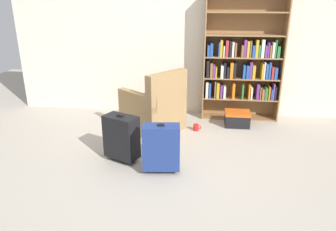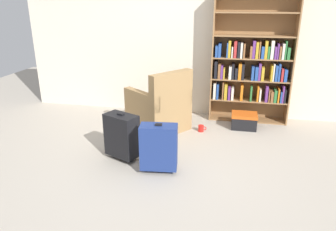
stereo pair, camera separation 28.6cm
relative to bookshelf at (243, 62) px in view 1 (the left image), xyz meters
name	(u,v)px [view 1 (the left image)]	position (x,y,z in m)	size (l,w,h in m)	color
ground_plane	(173,170)	(-0.88, -1.84, -0.90)	(9.98, 9.98, 0.00)	#B2A899
back_wall	(187,34)	(-0.88, 0.20, 0.40)	(5.70, 0.10, 2.60)	beige
bookshelf	(243,62)	(0.00, 0.00, 0.00)	(1.19, 0.30, 1.95)	olive
armchair	(155,109)	(-1.27, -0.67, -0.59)	(0.98, 0.98, 0.90)	#9E7A4C
mug	(196,127)	(-0.67, -0.65, -0.86)	(0.12, 0.08, 0.10)	red
storage_box	(237,118)	(-0.06, -0.38, -0.78)	(0.37, 0.29, 0.23)	black
suitcase_navy_blue	(161,147)	(-1.01, -1.88, -0.60)	(0.42, 0.24, 0.57)	navy
suitcase_black	(121,137)	(-1.51, -1.67, -0.60)	(0.45, 0.36, 0.58)	black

